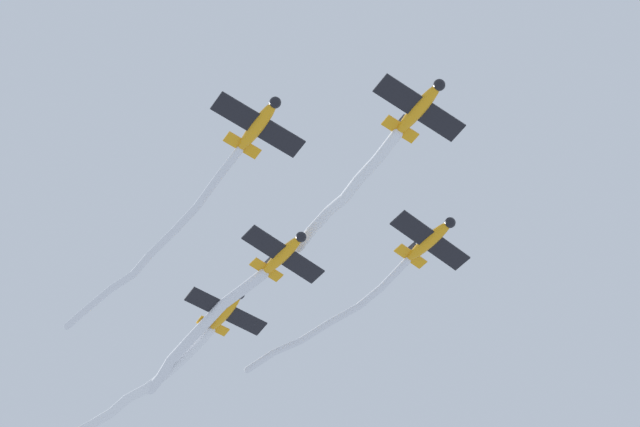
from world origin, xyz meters
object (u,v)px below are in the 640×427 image
at_px(airplane_right_wing, 258,125).
at_px(airplane_trail, 226,311).
at_px(airplane_left_wing, 430,240).
at_px(airplane_lead, 419,108).
at_px(airplane_slot, 283,254).

distance_m(airplane_right_wing, airplane_trail, 19.42).
bearing_deg(airplane_right_wing, airplane_trail, 155.80).
distance_m(airplane_left_wing, airplane_trail, 19.44).
relative_size(airplane_lead, airplane_slot, 1.00).
bearing_deg(airplane_lead, airplane_right_wing, -132.62).
distance_m(airplane_lead, airplane_left_wing, 12.30).
bearing_deg(airplane_trail, airplane_right_wing, -23.50).
bearing_deg(airplane_slot, airplane_trail, 177.46).
distance_m(airplane_lead, airplane_trail, 26.06).
height_order(airplane_slot, airplane_trail, airplane_trail).
xyz_separation_m(airplane_left_wing, airplane_trail, (-8.65, 17.39, 0.80)).
distance_m(airplane_lead, airplane_right_wing, 12.29).
bearing_deg(airplane_trail, airplane_slot, 3.15).
xyz_separation_m(airplane_left_wing, airplane_slot, (-8.66, 8.71, 0.20)).
xyz_separation_m(airplane_left_wing, airplane_right_wing, (-17.38, 0.04, 0.70)).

